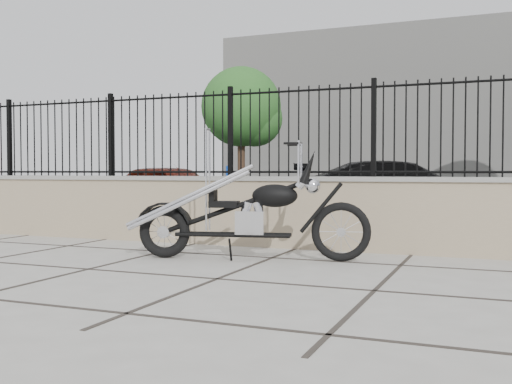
% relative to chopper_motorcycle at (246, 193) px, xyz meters
% --- Properties ---
extents(ground_plane, '(90.00, 90.00, 0.00)m').
position_rel_chopper_motorcycle_xyz_m(ground_plane, '(0.23, -1.26, -0.78)').
color(ground_plane, '#99968E').
rests_on(ground_plane, ground).
extents(parking_lot, '(30.00, 30.00, 0.00)m').
position_rel_chopper_motorcycle_xyz_m(parking_lot, '(0.23, 11.24, -0.78)').
color(parking_lot, black).
rests_on(parking_lot, ground).
extents(retaining_wall, '(14.00, 0.36, 0.96)m').
position_rel_chopper_motorcycle_xyz_m(retaining_wall, '(0.23, 1.24, -0.30)').
color(retaining_wall, gray).
rests_on(retaining_wall, ground_plane).
extents(iron_fence, '(14.00, 0.08, 1.20)m').
position_rel_chopper_motorcycle_xyz_m(iron_fence, '(0.23, 1.24, 0.78)').
color(iron_fence, black).
rests_on(iron_fence, retaining_wall).
extents(background_building, '(22.00, 6.00, 8.00)m').
position_rel_chopper_motorcycle_xyz_m(background_building, '(0.23, 25.24, 3.22)').
color(background_building, beige).
rests_on(background_building, ground_plane).
extents(chopper_motorcycle, '(2.63, 1.03, 1.56)m').
position_rel_chopper_motorcycle_xyz_m(chopper_motorcycle, '(0.00, 0.00, 0.00)').
color(chopper_motorcycle, black).
rests_on(chopper_motorcycle, ground_plane).
extents(car_red, '(3.76, 2.22, 1.20)m').
position_rel_chopper_motorcycle_xyz_m(car_red, '(-4.18, 5.51, -0.18)').
color(car_red, '#4E140B').
rests_on(car_red, parking_lot).
extents(car_black, '(4.58, 2.87, 1.24)m').
position_rel_chopper_motorcycle_xyz_m(car_black, '(0.92, 5.73, -0.16)').
color(car_black, black).
rests_on(car_black, parking_lot).
extents(bollard_a, '(0.17, 0.17, 1.13)m').
position_rel_chopper_motorcycle_xyz_m(bollard_a, '(-2.02, 3.93, -0.21)').
color(bollard_a, '#0B42AF').
rests_on(bollard_a, ground_plane).
extents(bollard_b, '(0.12, 0.12, 0.92)m').
position_rel_chopper_motorcycle_xyz_m(bollard_b, '(2.80, 3.78, -0.32)').
color(bollard_b, '#0A28A2').
rests_on(bollard_b, ground_plane).
extents(tree_left, '(3.12, 3.12, 5.27)m').
position_rel_chopper_motorcycle_xyz_m(tree_left, '(-6.65, 15.16, 2.91)').
color(tree_left, '#382619').
rests_on(tree_left, ground_plane).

